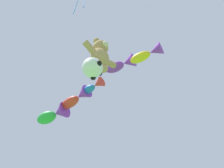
% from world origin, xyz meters
% --- Properties ---
extents(teddy_bear_kite, '(1.86, 0.82, 1.89)m').
position_xyz_m(teddy_bear_kite, '(-1.43, 5.99, 10.19)').
color(teddy_bear_kite, tan).
extents(soccer_ball_kite, '(0.86, 0.86, 0.79)m').
position_xyz_m(soccer_ball_kite, '(-1.98, 5.74, 8.54)').
color(soccer_ball_kite, white).
extents(fish_kite_goldfin, '(1.05, 1.90, 0.69)m').
position_xyz_m(fish_kite_goldfin, '(1.25, 5.25, 12.19)').
color(fish_kite_goldfin, yellow).
extents(fish_kite_violet, '(1.24, 1.93, 0.79)m').
position_xyz_m(fish_kite_violet, '(1.09, 6.99, 12.73)').
color(fish_kite_violet, purple).
extents(fish_kite_cobalt, '(0.74, 1.67, 0.64)m').
position_xyz_m(fish_kite_cobalt, '(0.88, 9.19, 12.36)').
color(fish_kite_cobalt, blue).
extents(fish_kite_crimson, '(0.92, 2.35, 0.85)m').
position_xyz_m(fish_kite_crimson, '(0.81, 10.69, 12.37)').
color(fish_kite_crimson, red).
extents(fish_kite_emerald, '(1.51, 2.46, 1.09)m').
position_xyz_m(fish_kite_emerald, '(0.58, 12.73, 12.12)').
color(fish_kite_emerald, green).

